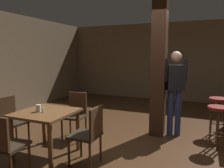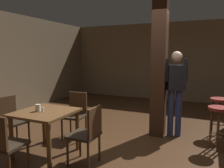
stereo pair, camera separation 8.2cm
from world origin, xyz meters
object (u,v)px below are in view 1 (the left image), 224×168
(chair_north, at_px, (76,113))
(bar_stool_mid, at_px, (219,107))
(salt_shaker, at_px, (43,110))
(bar_stool_near, at_px, (218,117))
(chair_east, at_px, (89,132))
(napkin_cup, at_px, (38,108))
(chair_west, at_px, (10,119))
(dining_table, at_px, (46,119))
(chair_south, at_px, (4,144))
(standing_person, at_px, (175,87))

(chair_north, height_order, bar_stool_mid, chair_north)
(salt_shaker, xyz_separation_m, bar_stool_near, (2.61, 1.44, -0.20))
(chair_east, bearing_deg, napkin_cup, -177.36)
(chair_north, bearing_deg, chair_east, -47.74)
(chair_west, bearing_deg, napkin_cup, -6.91)
(chair_north, xyz_separation_m, salt_shaker, (-0.02, -0.91, 0.27))
(dining_table, height_order, salt_shaker, salt_shaker)
(bar_stool_mid, bearing_deg, dining_table, -141.42)
(chair_south, relative_size, bar_stool_mid, 1.14)
(salt_shaker, bearing_deg, bar_stool_near, 28.87)
(dining_table, relative_size, bar_stool_mid, 1.13)
(chair_west, relative_size, napkin_cup, 7.75)
(standing_person, height_order, bar_stool_mid, standing_person)
(chair_north, distance_m, bar_stool_mid, 2.91)
(chair_north, distance_m, standing_person, 2.06)
(bar_stool_mid, bearing_deg, standing_person, -155.25)
(chair_north, height_order, salt_shaker, chair_north)
(bar_stool_mid, bearing_deg, napkin_cup, -141.73)
(chair_south, bearing_deg, bar_stool_near, 40.20)
(chair_west, distance_m, bar_stool_mid, 4.04)
(standing_person, bearing_deg, napkin_cup, -137.03)
(dining_table, xyz_separation_m, chair_north, (0.01, 0.86, -0.10))
(chair_south, xyz_separation_m, napkin_cup, (-0.10, 0.76, 0.29))
(chair_east, xyz_separation_m, standing_person, (1.00, 1.74, 0.50))
(chair_south, bearing_deg, chair_east, 44.70)
(dining_table, distance_m, standing_person, 2.53)
(chair_east, bearing_deg, chair_west, 178.36)
(chair_south, bearing_deg, dining_table, 89.83)
(chair_west, xyz_separation_m, standing_person, (2.64, 1.69, 0.50))
(chair_east, height_order, salt_shaker, chair_east)
(chair_north, height_order, bar_stool_near, chair_north)
(chair_east, height_order, chair_north, same)
(dining_table, relative_size, bar_stool_near, 1.16)
(chair_east, xyz_separation_m, chair_north, (-0.80, 0.88, 0.00))
(chair_north, xyz_separation_m, bar_stool_mid, (2.63, 1.24, 0.09))
(bar_stool_mid, bearing_deg, chair_east, -130.85)
(chair_east, height_order, bar_stool_mid, chair_east)
(napkin_cup, relative_size, bar_stool_mid, 0.15)
(standing_person, bearing_deg, bar_stool_near, -23.16)
(chair_south, distance_m, salt_shaker, 0.81)
(salt_shaker, relative_size, bar_stool_mid, 0.10)
(bar_stool_near, bearing_deg, chair_west, -158.50)
(bar_stool_near, bearing_deg, chair_east, -142.05)
(chair_north, distance_m, bar_stool_near, 2.64)
(bar_stool_near, bearing_deg, chair_north, -168.56)
(salt_shaker, bearing_deg, chair_north, 88.77)
(dining_table, xyz_separation_m, bar_stool_near, (2.60, 1.39, -0.03))
(bar_stool_mid, bearing_deg, bar_stool_near, -93.06)
(dining_table, height_order, chair_east, chair_east)
(dining_table, distance_m, bar_stool_mid, 3.38)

